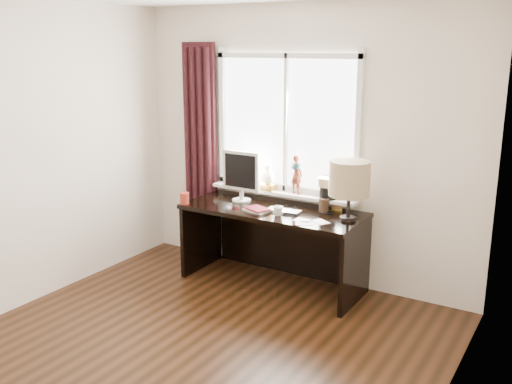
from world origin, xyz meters
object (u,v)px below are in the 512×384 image
Objects in this scene: red_cup at (185,198)px; monitor at (241,173)px; laptop at (284,211)px; mug at (278,211)px; table_lamp at (349,179)px; desk at (278,231)px.

monitor reaches higher than red_cup.
red_cup is 0.59m from monitor.
red_cup is at bearing -168.25° from laptop.
mug is 0.80× the size of red_cup.
mug is (0.00, -0.12, 0.03)m from laptop.
monitor is 1.13m from table_lamp.
laptop is 0.61m from monitor.
mug is 0.69m from table_lamp.
desk is 3.27× the size of table_lamp.
laptop is 0.64× the size of monitor.
monitor reaches higher than mug.
monitor is at bearing -177.67° from desk.
laptop is 0.12m from mug.
monitor is at bearing 164.06° from laptop.
mug is 0.05× the size of desk.
desk is at bearing 174.89° from table_lamp.
desk is at bearing 119.57° from mug.
red_cup is 0.94m from desk.
desk is at bearing 132.70° from laptop.
laptop is at bearing 14.65° from red_cup.
desk is (-0.14, 0.14, -0.26)m from laptop.
laptop is 0.18× the size of desk.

